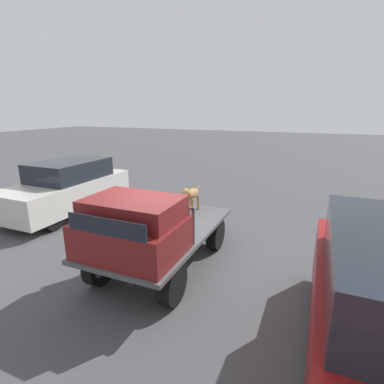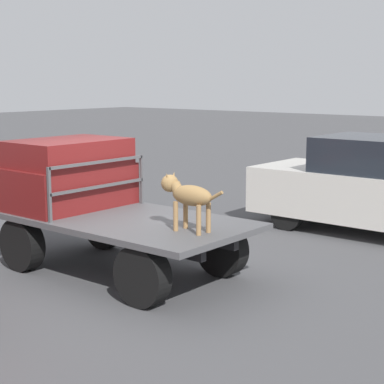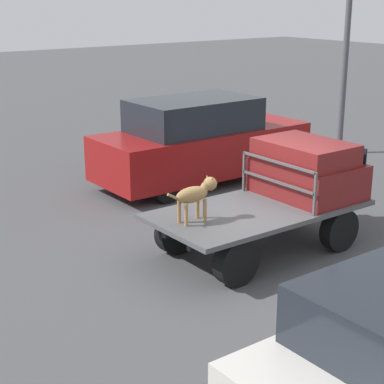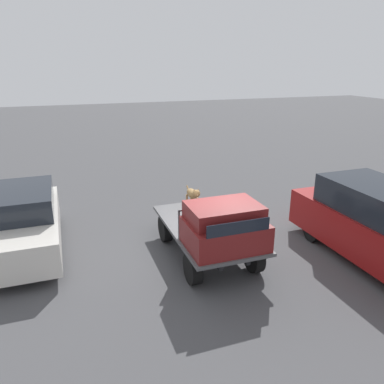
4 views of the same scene
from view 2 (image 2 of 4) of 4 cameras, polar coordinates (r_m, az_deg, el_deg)
ground_plane at (r=9.03m, az=-6.33°, el=-7.13°), size 80.00×80.00×0.00m
flatbed_truck at (r=8.88m, az=-6.40°, el=-3.55°), size 3.74×1.89×0.80m
truck_cab at (r=9.57m, az=-11.18°, el=1.52°), size 1.34×1.77×0.99m
truck_headboard at (r=9.04m, az=-8.30°, el=1.23°), size 0.04×1.77×0.73m
dog at (r=7.85m, az=-0.51°, el=-0.22°), size 0.98×0.25×0.71m
parked_sedan at (r=11.52m, az=16.39°, el=0.51°), size 4.27×1.78×1.68m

